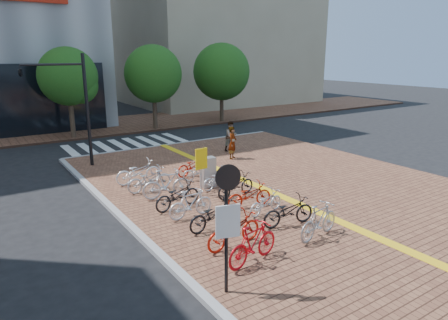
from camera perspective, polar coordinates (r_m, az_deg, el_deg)
ground at (r=14.27m, az=4.70°, el=-8.42°), size 120.00×120.00×0.00m
sidewalk at (r=13.55m, az=28.90°, el=-11.34°), size 14.00×34.00×0.15m
tactile_strip at (r=12.71m, az=26.78°, el=-12.41°), size 0.40×34.00×0.01m
kerb_north at (r=25.50m, az=-6.73°, el=2.26°), size 14.00×0.25×0.15m
far_sidewalk at (r=32.76m, az=-18.68°, el=4.40°), size 70.00×8.00×0.15m
building_beige at (r=49.80m, az=-1.90°, el=18.85°), size 20.00×18.00×18.00m
crosswalk at (r=26.35m, az=-13.56°, el=2.19°), size 7.50×4.00×0.01m
street_trees at (r=30.72m, az=-8.23°, el=11.95°), size 16.20×4.60×6.35m
bike_0 at (r=10.98m, az=4.18°, el=-11.80°), size 1.96×0.89×1.14m
bike_1 at (r=11.84m, az=1.41°, el=-9.98°), size 2.01×0.86×1.02m
bike_2 at (r=12.95m, az=-1.51°, el=-7.80°), size 1.92×0.80×0.98m
bike_3 at (r=13.84m, az=-4.78°, el=-6.24°), size 1.70×0.50×1.02m
bike_4 at (r=14.70m, az=-6.67°, el=-5.03°), size 1.98×0.94×1.00m
bike_5 at (r=15.73m, az=-8.16°, el=-3.40°), size 2.02×0.90×1.17m
bike_6 at (r=16.68m, az=-10.62°, el=-2.73°), size 1.94×0.73×1.01m
bike_7 at (r=17.74m, az=-12.15°, el=-1.66°), size 2.02×0.76×1.05m
bike_8 at (r=12.66m, az=13.41°, el=-8.45°), size 1.92×0.84×1.12m
bike_9 at (r=13.37m, az=9.17°, el=-7.22°), size 1.97×0.93×0.99m
bike_10 at (r=14.25m, az=5.99°, el=-6.00°), size 1.68×0.82×0.85m
bike_11 at (r=14.76m, az=3.64°, el=-5.01°), size 1.84×0.88×0.93m
bike_12 at (r=15.77m, az=1.68°, el=-3.60°), size 1.90×0.87×0.96m
bike_13 at (r=16.73m, az=-0.84°, el=-2.64°), size 1.76×0.90×0.88m
bike_14 at (r=17.83m, az=-3.46°, el=-1.62°), size 1.67×0.84×0.84m
bike_15 at (r=18.59m, az=-4.42°, el=-0.79°), size 1.83×0.84×0.93m
pedestrian_a at (r=21.39m, az=1.23°, el=2.48°), size 0.76×0.71×1.75m
pedestrian_b at (r=23.15m, az=1.03°, el=3.44°), size 0.93×0.77×1.74m
utility_box at (r=16.92m, az=-2.30°, el=-1.73°), size 0.63×0.49×1.28m
yellow_sign at (r=15.69m, az=-3.28°, el=-0.44°), size 0.52×0.12×1.93m
notice_sign at (r=9.06m, az=0.47°, el=-7.75°), size 0.57×0.22×3.18m
traffic_light_pole at (r=20.51m, az=-22.65°, el=9.11°), size 2.96×1.14×5.52m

